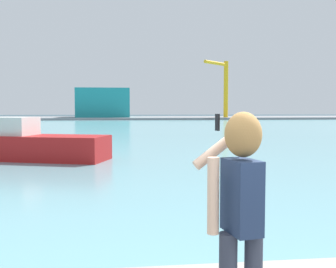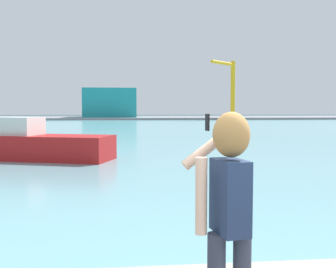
% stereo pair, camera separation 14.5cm
% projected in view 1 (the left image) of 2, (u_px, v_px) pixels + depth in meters
% --- Properties ---
extents(ground_plane, '(220.00, 220.00, 0.00)m').
position_uv_depth(ground_plane, '(133.00, 127.00, 52.18)').
color(ground_plane, '#334751').
extents(harbor_water, '(140.00, 100.00, 0.02)m').
position_uv_depth(harbor_water, '(132.00, 127.00, 54.16)').
color(harbor_water, '#6BA8B2').
rests_on(harbor_water, ground_plane).
extents(far_shore_dock, '(140.00, 20.00, 0.49)m').
position_uv_depth(far_shore_dock, '(127.00, 118.00, 93.78)').
color(far_shore_dock, gray).
rests_on(far_shore_dock, ground_plane).
extents(person_photographer, '(0.53, 0.55, 1.74)m').
position_uv_depth(person_photographer, '(240.00, 201.00, 3.00)').
color(person_photographer, '#2D3342').
rests_on(person_photographer, quay_promenade).
extents(boat_moored, '(8.33, 4.64, 2.02)m').
position_uv_depth(boat_moored, '(21.00, 144.00, 18.94)').
color(boat_moored, '#B21919').
rests_on(boat_moored, harbor_water).
extents(warehouse_left, '(11.95, 13.82, 6.60)m').
position_uv_depth(warehouse_left, '(104.00, 103.00, 93.65)').
color(warehouse_left, teal).
rests_on(warehouse_left, far_shore_dock).
extents(port_crane, '(6.80, 6.52, 12.61)m').
position_uv_depth(port_crane, '(224.00, 83.00, 88.36)').
color(port_crane, yellow).
rests_on(port_crane, far_shore_dock).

